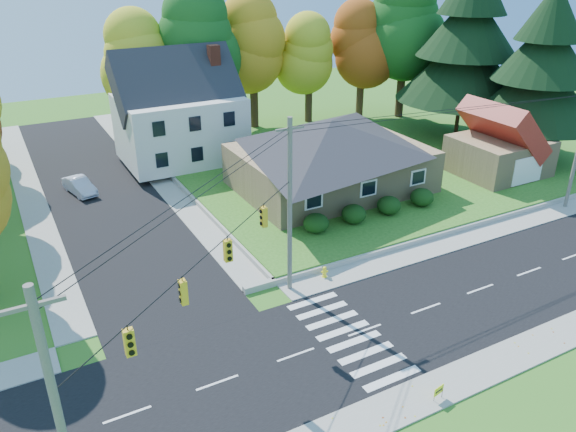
% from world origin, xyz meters
% --- Properties ---
extents(ground, '(120.00, 120.00, 0.00)m').
position_xyz_m(ground, '(0.00, 0.00, 0.00)').
color(ground, '#3D7923').
extents(road_main, '(90.00, 8.00, 0.02)m').
position_xyz_m(road_main, '(0.00, 0.00, 0.01)').
color(road_main, black).
rests_on(road_main, ground).
extents(road_cross, '(8.00, 44.00, 0.02)m').
position_xyz_m(road_cross, '(-8.00, 26.00, 0.01)').
color(road_cross, black).
rests_on(road_cross, ground).
extents(sidewalk_north, '(90.00, 2.00, 0.08)m').
position_xyz_m(sidewalk_north, '(0.00, 5.00, 0.04)').
color(sidewalk_north, '#9C9A90').
rests_on(sidewalk_north, ground).
extents(sidewalk_south, '(90.00, 2.00, 0.08)m').
position_xyz_m(sidewalk_south, '(0.00, -5.00, 0.04)').
color(sidewalk_south, '#9C9A90').
rests_on(sidewalk_south, ground).
extents(lawn, '(30.00, 30.00, 0.50)m').
position_xyz_m(lawn, '(13.00, 21.00, 0.25)').
color(lawn, '#3D7923').
rests_on(lawn, ground).
extents(ranch_house, '(14.60, 10.60, 5.40)m').
position_xyz_m(ranch_house, '(8.00, 16.00, 3.27)').
color(ranch_house, tan).
rests_on(ranch_house, lawn).
extents(colonial_house, '(10.40, 8.40, 9.60)m').
position_xyz_m(colonial_house, '(0.04, 28.00, 4.58)').
color(colonial_house, silver).
rests_on(colonial_house, lawn).
extents(garage, '(7.30, 6.30, 4.60)m').
position_xyz_m(garage, '(22.00, 11.99, 2.84)').
color(garage, tan).
rests_on(garage, lawn).
extents(hedge_row, '(10.70, 1.70, 1.27)m').
position_xyz_m(hedge_row, '(7.50, 9.80, 1.14)').
color(hedge_row, '#163A10').
rests_on(hedge_row, lawn).
extents(traffic_infrastructure, '(38.10, 10.66, 10.00)m').
position_xyz_m(traffic_infrastructure, '(-0.15, 1.35, 5.15)').
color(traffic_infrastructure, '#666059').
rests_on(traffic_infrastructure, ground).
extents(tree_lot_0, '(6.72, 6.72, 12.51)m').
position_xyz_m(tree_lot_0, '(-2.00, 34.00, 8.31)').
color(tree_lot_0, '#3F2A19').
rests_on(tree_lot_0, lawn).
extents(tree_lot_1, '(7.84, 7.84, 14.60)m').
position_xyz_m(tree_lot_1, '(4.00, 33.00, 9.61)').
color(tree_lot_1, '#3F2A19').
rests_on(tree_lot_1, lawn).
extents(tree_lot_2, '(7.28, 7.28, 13.56)m').
position_xyz_m(tree_lot_2, '(10.00, 34.00, 8.96)').
color(tree_lot_2, '#3F2A19').
rests_on(tree_lot_2, lawn).
extents(tree_lot_3, '(6.16, 6.16, 11.47)m').
position_xyz_m(tree_lot_3, '(16.00, 33.00, 7.65)').
color(tree_lot_3, '#3F2A19').
rests_on(tree_lot_3, lawn).
extents(tree_lot_4, '(6.72, 6.72, 12.51)m').
position_xyz_m(tree_lot_4, '(22.00, 32.00, 8.31)').
color(tree_lot_4, '#3F2A19').
rests_on(tree_lot_4, lawn).
extents(tree_lot_5, '(8.40, 8.40, 15.64)m').
position_xyz_m(tree_lot_5, '(26.00, 30.00, 10.27)').
color(tree_lot_5, '#3F2A19').
rests_on(tree_lot_5, lawn).
extents(conifer_east_a, '(12.80, 12.80, 16.96)m').
position_xyz_m(conifer_east_a, '(27.00, 22.00, 9.39)').
color(conifer_east_a, '#3F2A19').
rests_on(conifer_east_a, lawn).
extents(conifer_east_b, '(11.20, 11.20, 14.84)m').
position_xyz_m(conifer_east_b, '(28.00, 14.00, 8.28)').
color(conifer_east_b, '#3F2A19').
rests_on(conifer_east_b, lawn).
extents(white_car, '(2.22, 4.08, 1.27)m').
position_xyz_m(white_car, '(-9.41, 25.21, 0.66)').
color(white_car, '#AAADBF').
rests_on(white_car, road_cross).
extents(fire_hydrant, '(0.43, 0.33, 0.75)m').
position_xyz_m(fire_hydrant, '(0.87, 5.28, 0.36)').
color(fire_hydrant, yellow).
rests_on(fire_hydrant, ground).
extents(yard_sign, '(0.60, 0.14, 0.76)m').
position_xyz_m(yard_sign, '(-0.13, -5.49, 0.54)').
color(yard_sign, black).
rests_on(yard_sign, ground).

